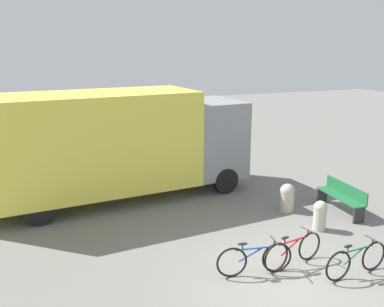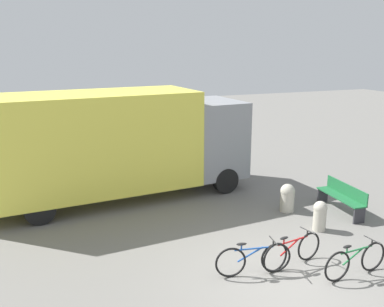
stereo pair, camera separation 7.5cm
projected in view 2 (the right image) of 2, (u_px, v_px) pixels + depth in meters
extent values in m
plane|color=slate|center=(287.00, 282.00, 8.62)|extent=(60.00, 60.00, 0.00)
cube|color=#EAE04C|center=(92.00, 142.00, 12.61)|extent=(6.39, 2.91, 2.89)
cube|color=gray|center=(210.00, 137.00, 14.36)|extent=(1.91, 2.48, 2.45)
cylinder|color=black|center=(196.00, 164.00, 15.59)|extent=(0.84, 0.34, 0.82)
cylinder|color=black|center=(225.00, 180.00, 13.74)|extent=(0.84, 0.34, 0.82)
cylinder|color=black|center=(31.00, 186.00, 13.17)|extent=(0.84, 0.34, 0.82)
cylinder|color=black|center=(40.00, 209.00, 11.31)|extent=(0.84, 0.34, 0.82)
cube|color=#1E6638|center=(340.00, 197.00, 12.12)|extent=(0.55, 1.82, 0.04)
cube|color=#1E6638|center=(346.00, 190.00, 12.13)|extent=(0.18, 1.79, 0.38)
cube|color=#2D2D33|center=(359.00, 216.00, 11.39)|extent=(0.34, 0.08, 0.44)
cube|color=#2D2D33|center=(323.00, 195.00, 12.96)|extent=(0.34, 0.08, 0.44)
torus|color=black|center=(231.00, 263.00, 8.72)|extent=(0.66, 0.16, 0.66)
torus|color=black|center=(276.00, 258.00, 8.91)|extent=(0.66, 0.16, 0.66)
cylinder|color=#1E4C9E|center=(254.00, 249.00, 8.75)|extent=(0.83, 0.18, 0.04)
cylinder|color=#1E4C9E|center=(250.00, 254.00, 8.77)|extent=(0.55, 0.13, 0.31)
cylinder|color=#1E4C9E|center=(241.00, 247.00, 8.68)|extent=(0.03, 0.03, 0.11)
ellipsoid|color=black|center=(242.00, 244.00, 8.67)|extent=(0.23, 0.13, 0.05)
cylinder|color=black|center=(273.00, 244.00, 8.82)|extent=(0.03, 0.03, 0.14)
cylinder|color=black|center=(273.00, 241.00, 8.80)|extent=(0.10, 0.44, 0.02)
torus|color=black|center=(275.00, 258.00, 8.92)|extent=(0.66, 0.16, 0.66)
torus|color=black|center=(309.00, 246.00, 9.42)|extent=(0.66, 0.16, 0.66)
cylinder|color=red|center=(293.00, 241.00, 9.10)|extent=(0.83, 0.18, 0.04)
cylinder|color=red|center=(290.00, 247.00, 9.10)|extent=(0.55, 0.13, 0.31)
cylinder|color=red|center=(284.00, 241.00, 8.95)|extent=(0.03, 0.03, 0.11)
ellipsoid|color=black|center=(284.00, 238.00, 8.93)|extent=(0.23, 0.13, 0.05)
cylinder|color=black|center=(307.00, 233.00, 9.30)|extent=(0.03, 0.03, 0.14)
cylinder|color=black|center=(308.00, 230.00, 9.28)|extent=(0.10, 0.44, 0.02)
torus|color=black|center=(337.00, 267.00, 8.56)|extent=(0.66, 0.09, 0.66)
torus|color=black|center=(373.00, 256.00, 8.97)|extent=(0.66, 0.09, 0.66)
cylinder|color=#26723F|center=(357.00, 250.00, 8.70)|extent=(0.84, 0.09, 0.04)
cylinder|color=#26723F|center=(353.00, 256.00, 8.70)|extent=(0.56, 0.07, 0.31)
cylinder|color=#26723F|center=(347.00, 250.00, 8.57)|extent=(0.03, 0.03, 0.11)
ellipsoid|color=black|center=(347.00, 247.00, 8.55)|extent=(0.23, 0.10, 0.05)
cylinder|color=black|center=(372.00, 243.00, 8.85)|extent=(0.03, 0.03, 0.14)
cylinder|color=black|center=(372.00, 240.00, 8.84)|extent=(0.05, 0.44, 0.02)
cylinder|color=#B2AD9E|center=(320.00, 219.00, 10.96)|extent=(0.33, 0.33, 0.61)
sphere|color=#B2AD9E|center=(320.00, 208.00, 10.89)|extent=(0.35, 0.35, 0.35)
cylinder|color=#B2AD9E|center=(287.00, 201.00, 12.23)|extent=(0.40, 0.40, 0.60)
sphere|color=#B2AD9E|center=(288.00, 191.00, 12.15)|extent=(0.42, 0.42, 0.42)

